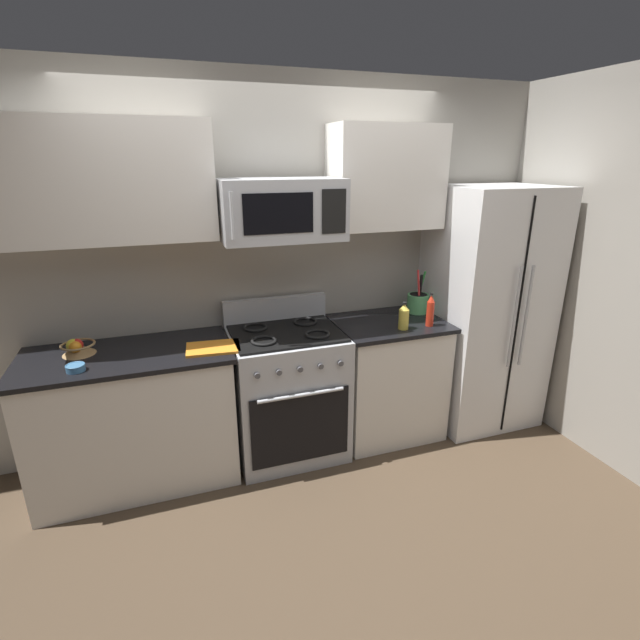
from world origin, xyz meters
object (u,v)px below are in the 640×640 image
utensil_crock (418,302)px  prep_bowl (75,368)px  range_oven (287,391)px  cutting_board (213,348)px  bottle_oil (404,317)px  microwave (281,210)px  refrigerator (485,308)px  fruit_basket (77,347)px  bottle_hot_sauce (430,311)px

utensil_crock → prep_bowl: (-2.37, -0.31, -0.06)m
range_oven → cutting_board: (-0.50, -0.11, 0.44)m
utensil_crock → bottle_oil: bearing=-133.8°
bottle_oil → prep_bowl: 2.08m
microwave → prep_bowl: 1.52m
refrigerator → cutting_board: 2.12m
utensil_crock → microwave: bearing=-174.8°
cutting_board → fruit_basket: bearing=166.8°
range_oven → prep_bowl: size_ratio=10.51×
range_oven → utensil_crock: utensil_crock is taller
microwave → utensil_crock: bearing=5.2°
microwave → bottle_hot_sauce: microwave is taller
refrigerator → bottle_hot_sauce: (-0.60, -0.16, 0.09)m
range_oven → fruit_basket: size_ratio=5.47×
refrigerator → bottle_hot_sauce: bearing=-165.1°
bottle_oil → bottle_hot_sauce: bottle_hot_sauce is taller
range_oven → bottle_hot_sauce: bearing=-9.9°
fruit_basket → cutting_board: (0.79, -0.19, -0.04)m
cutting_board → microwave: bearing=15.2°
microwave → bottle_hot_sauce: size_ratio=3.18×
utensil_crock → fruit_basket: bearing=-178.8°
utensil_crock → fruit_basket: 2.39m
bottle_oil → bottle_hot_sauce: 0.21m
microwave → cutting_board: microwave is taller
prep_bowl → cutting_board: bearing=5.3°
cutting_board → bottle_oil: 1.31m
utensil_crock → bottle_hot_sauce: (-0.08, -0.30, 0.03)m
range_oven → fruit_basket: range_oven is taller
range_oven → bottle_oil: (0.81, -0.17, 0.53)m
refrigerator → bottle_oil: bearing=-169.1°
fruit_basket → bottle_hot_sauce: bottle_hot_sauce is taller
bottle_oil → fruit_basket: bearing=173.2°
microwave → bottle_hot_sauce: (1.02, -0.20, -0.72)m
refrigerator → microwave: microwave is taller
microwave → bottle_hot_sauce: bearing=-11.4°
utensil_crock → cutting_board: 1.62m
range_oven → bottle_hot_sauce: bottle_hot_sauce is taller
refrigerator → bottle_oil: size_ratio=9.51×
microwave → fruit_basket: size_ratio=3.88×
fruit_basket → cutting_board: 0.81m
bottle_oil → refrigerator: bearing=10.9°
fruit_basket → bottle_hot_sauce: size_ratio=0.82×
utensil_crock → prep_bowl: size_ratio=3.30×
refrigerator → cutting_board: size_ratio=5.64×
bottle_hot_sauce → prep_bowl: size_ratio=2.34×
cutting_board → bottle_oil: (1.31, -0.06, 0.08)m
bottle_hot_sauce → refrigerator: bearing=14.9°
range_oven → bottle_hot_sauce: (1.02, -0.18, 0.55)m
fruit_basket → bottle_oil: bearing=-6.8°
range_oven → fruit_basket: bearing=176.6°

